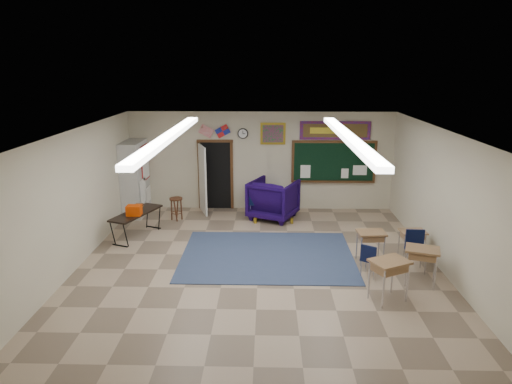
{
  "coord_description": "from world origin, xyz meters",
  "views": [
    {
      "loc": [
        0.18,
        -9.13,
        4.33
      ],
      "look_at": [
        -0.08,
        1.5,
        1.36
      ],
      "focal_mm": 32.0,
      "sensor_mm": 36.0,
      "label": 1
    }
  ],
  "objects_px": {
    "wingback_armchair": "(273,199)",
    "wooden_stool": "(176,209)",
    "student_desk_front_left": "(370,245)",
    "folding_table": "(137,223)",
    "student_desk_front_right": "(412,243)"
  },
  "relations": [
    {
      "from": "wingback_armchair",
      "to": "wooden_stool",
      "type": "relative_size",
      "value": 1.91
    },
    {
      "from": "student_desk_front_left",
      "to": "folding_table",
      "type": "height_order",
      "value": "folding_table"
    },
    {
      "from": "student_desk_front_left",
      "to": "folding_table",
      "type": "distance_m",
      "value": 5.89
    },
    {
      "from": "wooden_stool",
      "to": "wingback_armchair",
      "type": "bearing_deg",
      "value": 5.04
    },
    {
      "from": "folding_table",
      "to": "wooden_stool",
      "type": "relative_size",
      "value": 2.59
    },
    {
      "from": "wingback_armchair",
      "to": "student_desk_front_left",
      "type": "relative_size",
      "value": 1.7
    },
    {
      "from": "student_desk_front_left",
      "to": "wingback_armchair",
      "type": "bearing_deg",
      "value": 120.81
    },
    {
      "from": "folding_table",
      "to": "student_desk_front_right",
      "type": "bearing_deg",
      "value": 10.76
    },
    {
      "from": "wingback_armchair",
      "to": "student_desk_front_right",
      "type": "distance_m",
      "value": 4.25
    },
    {
      "from": "student_desk_front_right",
      "to": "wooden_stool",
      "type": "relative_size",
      "value": 1.04
    },
    {
      "from": "wingback_armchair",
      "to": "student_desk_front_left",
      "type": "bearing_deg",
      "value": 149.46
    },
    {
      "from": "wingback_armchair",
      "to": "folding_table",
      "type": "height_order",
      "value": "wingback_armchair"
    },
    {
      "from": "student_desk_front_right",
      "to": "wooden_stool",
      "type": "height_order",
      "value": "student_desk_front_right"
    },
    {
      "from": "wooden_stool",
      "to": "folding_table",
      "type": "bearing_deg",
      "value": -119.14
    },
    {
      "from": "folding_table",
      "to": "student_desk_front_left",
      "type": "bearing_deg",
      "value": 6.83
    }
  ]
}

